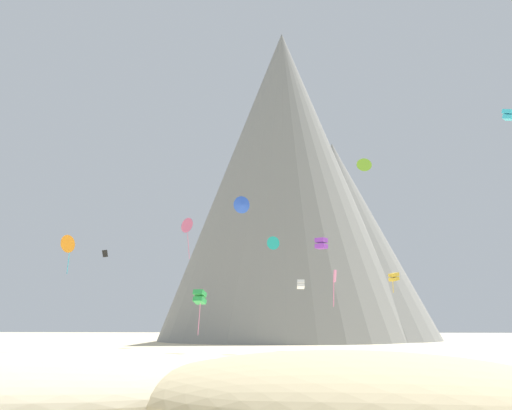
% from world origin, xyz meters
% --- Properties ---
extents(ground_plane, '(400.00, 400.00, 0.00)m').
position_xyz_m(ground_plane, '(0.00, 0.00, 0.00)').
color(ground_plane, beige).
extents(dune_foreground_left, '(22.73, 19.88, 1.69)m').
position_xyz_m(dune_foreground_left, '(-20.27, 19.45, 0.00)').
color(dune_foreground_left, '#CCBA8E').
rests_on(dune_foreground_left, ground_plane).
extents(dune_foreground_right, '(30.12, 21.98, 3.94)m').
position_xyz_m(dune_foreground_right, '(-6.53, -3.02, 0.00)').
color(dune_foreground_right, beige).
rests_on(dune_foreground_right, ground_plane).
extents(dune_midground, '(22.86, 18.31, 4.33)m').
position_xyz_m(dune_midground, '(7.02, -4.43, 0.00)').
color(dune_midground, '#C6B284').
rests_on(dune_midground, ground_plane).
extents(bush_ridge_crest, '(1.67, 1.67, 0.52)m').
position_xyz_m(bush_ridge_crest, '(11.26, 15.62, 0.26)').
color(bush_ridge_crest, '#477238').
rests_on(bush_ridge_crest, ground_plane).
extents(rock_massif, '(61.87, 60.90, 65.68)m').
position_xyz_m(rock_massif, '(2.98, 89.57, 29.17)').
color(rock_massif, gray).
rests_on(rock_massif, ground_plane).
extents(kite_white_low, '(0.78, 0.84, 0.89)m').
position_xyz_m(kite_white_low, '(4.42, 27.71, 7.03)').
color(kite_white_low, white).
extents(kite_pink_low, '(0.38, 0.78, 3.00)m').
position_xyz_m(kite_pink_low, '(7.40, 18.65, 6.74)').
color(kite_pink_low, pink).
extents(kite_black_low, '(0.81, 0.39, 0.98)m').
position_xyz_m(kite_black_low, '(-21.84, 45.08, 12.41)').
color(kite_black_low, black).
extents(kite_gold_low, '(1.43, 1.43, 2.57)m').
position_xyz_m(kite_gold_low, '(15.71, 45.16, 9.01)').
color(kite_gold_low, gold).
extents(kite_teal_low, '(1.70, 0.96, 1.64)m').
position_xyz_m(kite_teal_low, '(0.93, 40.26, 12.85)').
color(kite_teal_low, teal).
extents(kite_rainbow_mid, '(2.39, 1.75, 6.45)m').
position_xyz_m(kite_rainbow_mid, '(-13.66, 58.03, 18.17)').
color(kite_rainbow_mid, '#E5668C').
extents(kite_cyan_mid, '(1.45, 1.43, 1.29)m').
position_xyz_m(kite_cyan_mid, '(26.48, 31.00, 24.83)').
color(kite_cyan_mid, '#33BCDB').
extents(kite_blue_mid, '(2.28, 1.61, 2.31)m').
position_xyz_m(kite_blue_mid, '(-3.54, 45.18, 18.67)').
color(kite_blue_mid, blue).
extents(kite_lime_mid, '(1.58, 0.67, 1.55)m').
position_xyz_m(kite_lime_mid, '(11.13, 29.63, 19.38)').
color(kite_lime_mid, '#8CD133').
extents(kite_orange_low, '(2.36, 1.41, 4.86)m').
position_xyz_m(kite_orange_low, '(-24.42, 39.28, 12.94)').
color(kite_orange_low, orange).
extents(kite_violet_low, '(1.82, 1.82, 1.42)m').
position_xyz_m(kite_violet_low, '(6.80, 49.09, 13.93)').
color(kite_violet_low, purple).
extents(kite_green_low, '(1.49, 1.57, 5.14)m').
position_xyz_m(kite_green_low, '(-7.37, 36.99, 6.24)').
color(kite_green_low, green).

